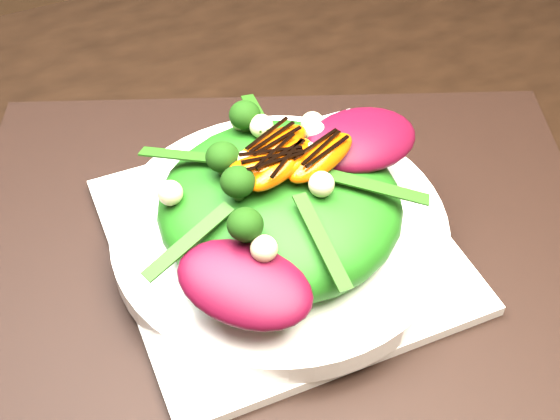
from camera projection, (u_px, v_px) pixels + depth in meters
name	position (u px, v px, depth m)	size (l,w,h in m)	color
placemat	(280.00, 249.00, 0.63)	(0.54, 0.41, 0.00)	black
plate_base	(280.00, 243.00, 0.63)	(0.26, 0.26, 0.01)	white
salad_bowl	(280.00, 231.00, 0.61)	(0.27, 0.27, 0.02)	white
lettuce_mound	(280.00, 205.00, 0.59)	(0.19, 0.19, 0.07)	#1F5F11
radicchio_leaf	(362.00, 139.00, 0.60)	(0.10, 0.06, 0.02)	#440718
orange_segment	(273.00, 155.00, 0.57)	(0.07, 0.03, 0.02)	#D04203
broccoli_floret	(178.00, 182.00, 0.55)	(0.04, 0.04, 0.04)	#13370A
macadamia_nut	(339.00, 180.00, 0.55)	(0.02, 0.02, 0.02)	#C2AE88
balsamic_drizzle	(273.00, 146.00, 0.56)	(0.05, 0.00, 0.00)	black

